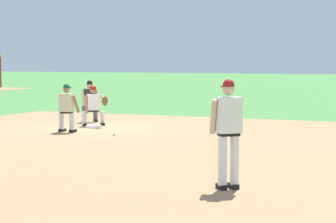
% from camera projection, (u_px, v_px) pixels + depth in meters
% --- Properties ---
extents(ground_plane, '(160.00, 160.00, 0.00)m').
position_uv_depth(ground_plane, '(94.00, 128.00, 20.88)').
color(ground_plane, '#47843D').
extents(infield_dirt_patch, '(18.00, 18.00, 0.01)m').
position_uv_depth(infield_dirt_patch, '(140.00, 149.00, 15.95)').
color(infield_dirt_patch, '#A87F56').
rests_on(infield_dirt_patch, ground).
extents(first_base_bag, '(0.38, 0.38, 0.09)m').
position_uv_depth(first_base_bag, '(94.00, 127.00, 20.88)').
color(first_base_bag, white).
rests_on(first_base_bag, ground).
extents(baseball, '(0.07, 0.07, 0.07)m').
position_uv_depth(baseball, '(114.00, 135.00, 18.69)').
color(baseball, white).
rests_on(baseball, ground).
extents(pitcher, '(0.85, 0.56, 1.86)m').
position_uv_depth(pitcher, '(229.00, 127.00, 10.97)').
color(pitcher, black).
rests_on(pitcher, ground).
extents(first_baseman, '(0.76, 1.08, 1.34)m').
position_uv_depth(first_baseman, '(94.00, 104.00, 21.47)').
color(first_baseman, black).
rests_on(first_baseman, ground).
extents(baserunner, '(0.49, 0.62, 1.46)m').
position_uv_depth(baserunner, '(67.00, 106.00, 19.65)').
color(baserunner, black).
rests_on(baserunner, ground).
extents(umpire, '(0.66, 0.68, 1.46)m').
position_uv_depth(umpire, '(90.00, 99.00, 22.83)').
color(umpire, black).
rests_on(umpire, ground).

